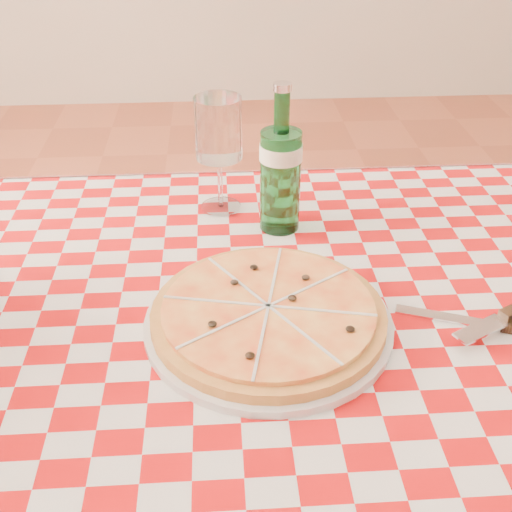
{
  "coord_description": "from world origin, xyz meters",
  "views": [
    {
      "loc": [
        -0.07,
        -0.67,
        1.29
      ],
      "look_at": [
        -0.02,
        0.06,
        0.82
      ],
      "focal_mm": 45.0,
      "sensor_mm": 36.0,
      "label": 1
    }
  ],
  "objects_px": {
    "water_bottle": "(281,159)",
    "wine_glass": "(219,155)",
    "dining_table": "(273,373)",
    "pizza_plate": "(268,314)"
  },
  "relations": [
    {
      "from": "water_bottle",
      "to": "pizza_plate",
      "type": "bearing_deg",
      "value": -98.66
    },
    {
      "from": "dining_table",
      "to": "wine_glass",
      "type": "height_order",
      "value": "wine_glass"
    },
    {
      "from": "dining_table",
      "to": "wine_glass",
      "type": "relative_size",
      "value": 6.13
    },
    {
      "from": "water_bottle",
      "to": "wine_glass",
      "type": "bearing_deg",
      "value": 143.53
    },
    {
      "from": "dining_table",
      "to": "water_bottle",
      "type": "bearing_deg",
      "value": 82.87
    },
    {
      "from": "dining_table",
      "to": "water_bottle",
      "type": "relative_size",
      "value": 5.02
    },
    {
      "from": "dining_table",
      "to": "wine_glass",
      "type": "xyz_separation_m",
      "value": [
        -0.06,
        0.31,
        0.2
      ]
    },
    {
      "from": "water_bottle",
      "to": "wine_glass",
      "type": "relative_size",
      "value": 1.22
    },
    {
      "from": "pizza_plate",
      "to": "wine_glass",
      "type": "relative_size",
      "value": 1.64
    },
    {
      "from": "dining_table",
      "to": "pizza_plate",
      "type": "relative_size",
      "value": 3.72
    }
  ]
}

